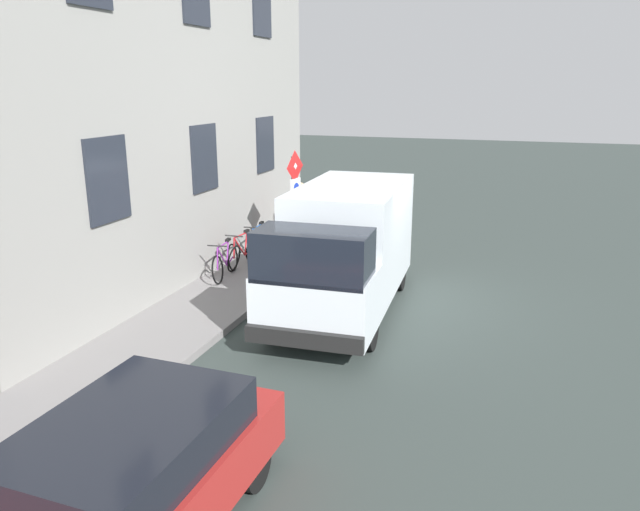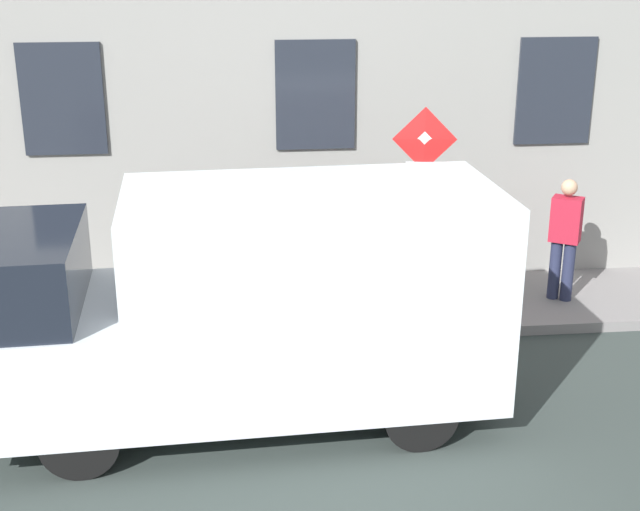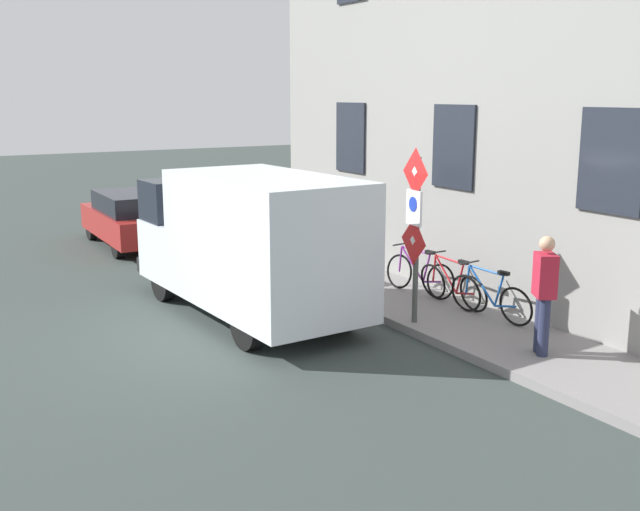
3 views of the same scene
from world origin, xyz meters
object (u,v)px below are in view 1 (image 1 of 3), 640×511
at_px(sign_post_stacked, 295,198).
at_px(bicycle_blue, 259,242).
at_px(pedestrian, 301,210).
at_px(delivery_van, 345,247).
at_px(bicycle_purple, 225,262).
at_px(parked_hatchback, 124,484).
at_px(bicycle_red, 243,251).

relative_size(sign_post_stacked, bicycle_blue, 1.59).
bearing_deg(bicycle_blue, pedestrian, 154.62).
xyz_separation_m(sign_post_stacked, pedestrian, (0.66, -2.15, -0.78)).
distance_m(sign_post_stacked, pedestrian, 2.38).
xyz_separation_m(bicycle_blue, pedestrian, (-0.56, -1.65, 0.56)).
relative_size(delivery_van, bicycle_purple, 3.17).
relative_size(delivery_van, parked_hatchback, 1.34).
bearing_deg(sign_post_stacked, pedestrian, -72.85).
xyz_separation_m(delivery_van, pedestrian, (2.56, -4.30, -0.26)).
relative_size(bicycle_blue, bicycle_red, 1.00).
bearing_deg(pedestrian, sign_post_stacked, 138.66).
xyz_separation_m(sign_post_stacked, bicycle_blue, (1.22, -0.50, -1.34)).
height_order(sign_post_stacked, bicycle_blue, sign_post_stacked).
relative_size(sign_post_stacked, parked_hatchback, 0.67).
xyz_separation_m(sign_post_stacked, parked_hatchback, (-1.75, 9.20, -1.11)).
relative_size(bicycle_red, pedestrian, 1.00).
bearing_deg(bicycle_red, bicycle_blue, 178.54).
relative_size(sign_post_stacked, bicycle_purple, 1.59).
xyz_separation_m(delivery_van, parked_hatchback, (0.14, 7.05, -0.60)).
height_order(bicycle_purple, pedestrian, pedestrian).
height_order(parked_hatchback, pedestrian, pedestrian).
bearing_deg(parked_hatchback, bicycle_red, -160.00).
height_order(sign_post_stacked, parked_hatchback, sign_post_stacked).
distance_m(sign_post_stacked, parked_hatchback, 9.43).
distance_m(parked_hatchback, bicycle_blue, 10.15).
distance_m(delivery_van, bicycle_purple, 3.32).
bearing_deg(delivery_van, bicycle_purple, -106.55).
bearing_deg(bicycle_red, parked_hatchback, 17.36).
distance_m(sign_post_stacked, bicycle_blue, 1.88).
bearing_deg(bicycle_purple, delivery_van, 67.80).
distance_m(parked_hatchback, bicycle_red, 9.25).
xyz_separation_m(bicycle_blue, bicycle_purple, (-0.00, 1.88, 0.00)).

